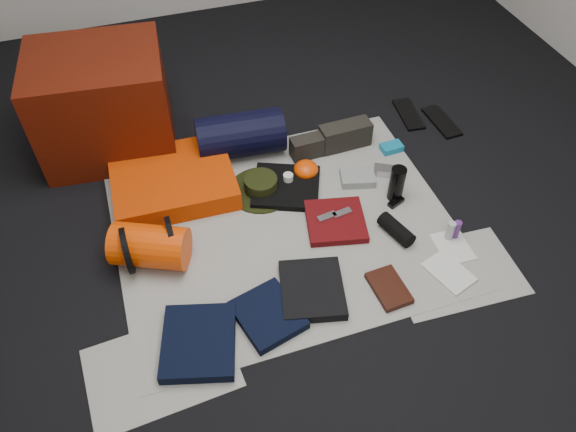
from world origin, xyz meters
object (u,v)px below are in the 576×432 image
object	(u,v)px
stuff_sack	(150,246)
red_cabinet	(103,104)
water_bottle	(397,184)
compact_camera	(384,171)
navy_duffel	(240,135)
paperback_book	(389,288)
sleeping_pad	(173,181)

from	to	relation	value
stuff_sack	red_cabinet	bearing A→B (deg)	94.83
water_bottle	compact_camera	distance (m)	0.19
stuff_sack	navy_duffel	xyz separation A→B (m)	(0.58, 0.60, 0.02)
red_cabinet	paperback_book	world-z (taller)	red_cabinet
navy_duffel	compact_camera	distance (m)	0.79
navy_duffel	red_cabinet	bearing A→B (deg)	161.20
compact_camera	sleeping_pad	bearing A→B (deg)	-164.46
red_cabinet	compact_camera	bearing A→B (deg)	-21.71
sleeping_pad	water_bottle	world-z (taller)	water_bottle
red_cabinet	compact_camera	world-z (taller)	red_cabinet
navy_duffel	water_bottle	size ratio (longest dim) A/B	2.40
red_cabinet	paperback_book	bearing A→B (deg)	-47.32
red_cabinet	compact_camera	distance (m)	1.52
sleeping_pad	compact_camera	xyz separation A→B (m)	(1.08, -0.24, -0.03)
navy_duffel	water_bottle	world-z (taller)	navy_duffel
stuff_sack	navy_duffel	bearing A→B (deg)	45.85
stuff_sack	water_bottle	bearing A→B (deg)	0.80
stuff_sack	navy_duffel	world-z (taller)	navy_duffel
red_cabinet	navy_duffel	world-z (taller)	red_cabinet
stuff_sack	compact_camera	bearing A→B (deg)	8.71
paperback_book	sleeping_pad	bearing A→B (deg)	126.57
navy_duffel	compact_camera	bearing A→B (deg)	-26.37
navy_duffel	water_bottle	distance (m)	0.87
red_cabinet	stuff_sack	bearing A→B (deg)	-79.20
stuff_sack	water_bottle	xyz separation A→B (m)	(1.23, 0.02, -0.00)
stuff_sack	compact_camera	distance (m)	1.27
red_cabinet	stuff_sack	world-z (taller)	red_cabinet
red_cabinet	stuff_sack	xyz separation A→B (m)	(0.08, -0.89, -0.18)
sleeping_pad	paperback_book	world-z (taller)	sleeping_pad
paperback_book	compact_camera	bearing A→B (deg)	63.34
water_bottle	paperback_book	distance (m)	0.59
red_cabinet	navy_duffel	bearing A→B (deg)	-17.75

